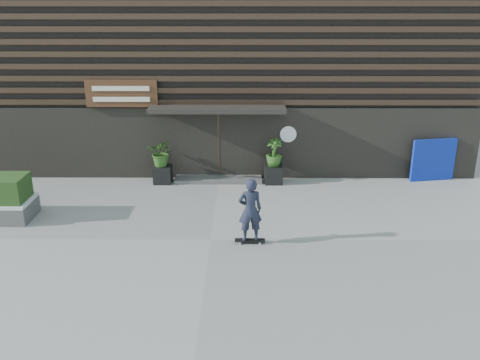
{
  "coord_description": "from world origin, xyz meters",
  "views": [
    {
      "loc": [
        0.85,
        -12.1,
        6.0
      ],
      "look_at": [
        0.77,
        1.59,
        1.1
      ],
      "focal_mm": 38.16,
      "sensor_mm": 36.0,
      "label": 1
    }
  ],
  "objects_px": {
    "planter_pot_left": "(163,174)",
    "planter_pot_right": "(274,174)",
    "skateboarder": "(250,210)",
    "blue_tarp": "(433,160)"
  },
  "relations": [
    {
      "from": "planter_pot_left",
      "to": "skateboarder",
      "type": "bearing_deg",
      "value": -57.46
    },
    {
      "from": "blue_tarp",
      "to": "skateboarder",
      "type": "relative_size",
      "value": 0.88
    },
    {
      "from": "planter_pot_left",
      "to": "blue_tarp",
      "type": "bearing_deg",
      "value": 1.84
    },
    {
      "from": "planter_pot_left",
      "to": "skateboarder",
      "type": "distance_m",
      "value": 5.49
    },
    {
      "from": "planter_pot_left",
      "to": "planter_pot_right",
      "type": "bearing_deg",
      "value": 0.0
    },
    {
      "from": "blue_tarp",
      "to": "planter_pot_left",
      "type": "bearing_deg",
      "value": 171.36
    },
    {
      "from": "planter_pot_left",
      "to": "blue_tarp",
      "type": "height_order",
      "value": "blue_tarp"
    },
    {
      "from": "planter_pot_left",
      "to": "planter_pot_right",
      "type": "height_order",
      "value": "same"
    },
    {
      "from": "planter_pot_left",
      "to": "planter_pot_right",
      "type": "xyz_separation_m",
      "value": [
        3.8,
        0.0,
        0.0
      ]
    },
    {
      "from": "skateboarder",
      "to": "planter_pot_right",
      "type": "bearing_deg",
      "value": 79.32
    }
  ]
}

